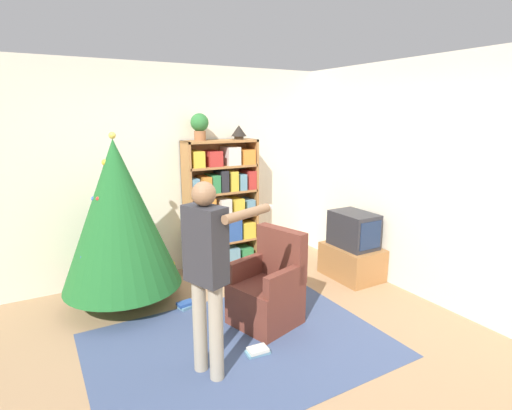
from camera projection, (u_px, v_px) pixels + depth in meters
ground_plane at (273, 344)px, 3.57m from camera, size 14.00×14.00×0.00m
wall_back at (184, 171)px, 5.09m from camera, size 8.00×0.10×2.60m
wall_right at (433, 182)px, 4.24m from camera, size 0.10×8.00×2.60m
area_rug at (240, 345)px, 3.55m from camera, size 2.54×1.86×0.01m
bookshelf at (222, 207)px, 5.20m from camera, size 0.95×0.31×1.69m
tv_stand at (352, 262)px, 5.00m from camera, size 0.52×0.71×0.40m
television at (354, 230)px, 4.90m from camera, size 0.39×0.57×0.43m
game_remote at (355, 252)px, 4.70m from camera, size 0.04×0.12×0.02m
christmas_tree at (118, 215)px, 4.11m from camera, size 1.22×1.22×1.84m
armchair at (268, 291)px, 3.89m from camera, size 0.70×0.70×0.92m
standing_person at (207, 265)px, 2.97m from camera, size 0.72×0.44×1.55m
potted_plant at (200, 125)px, 4.84m from camera, size 0.22×0.22×0.33m
table_lamp at (239, 131)px, 5.12m from camera, size 0.20×0.20×0.18m
book_pile_near_tree at (186, 305)px, 4.22m from camera, size 0.18×0.15×0.07m
book_pile_by_chair at (258, 351)px, 3.42m from camera, size 0.22×0.13×0.06m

